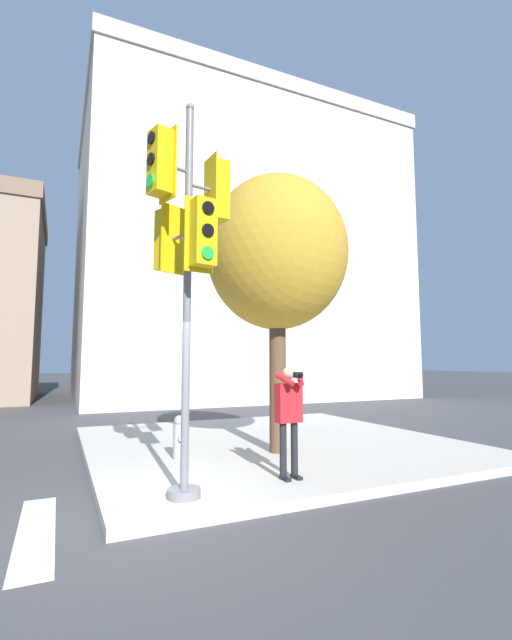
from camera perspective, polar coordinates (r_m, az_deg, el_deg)
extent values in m
plane|color=#424244|center=(5.97, -14.64, -24.50)|extent=(160.00, 160.00, 0.00)
cube|color=#BCB7AD|center=(10.30, 1.96, -16.14)|extent=(8.00, 8.00, 0.15)
cube|color=silver|center=(6.04, -27.29, -23.81)|extent=(0.40, 2.59, 0.01)
cylinder|color=slate|center=(6.23, -9.59, -21.79)|extent=(0.45, 0.45, 0.12)
cylinder|color=slate|center=(6.07, -9.16, 3.84)|extent=(0.11, 0.11, 5.35)
sphere|color=slate|center=(7.04, -8.78, 26.19)|extent=(0.12, 0.12, 0.12)
cylinder|color=slate|center=(6.40, -10.26, 10.79)|extent=(0.17, 0.29, 0.05)
cube|color=#E5B70C|center=(6.61, -11.76, 10.30)|extent=(0.37, 0.34, 0.90)
cube|color=#E5B70C|center=(6.51, -11.04, 10.54)|extent=(0.39, 0.20, 1.02)
cylinder|color=black|center=(6.80, -12.42, 12.50)|extent=(0.17, 0.10, 0.17)
cylinder|color=black|center=(6.71, -12.47, 10.06)|extent=(0.17, 0.10, 0.17)
cylinder|color=green|center=(6.64, -12.53, 7.57)|extent=(0.17, 0.10, 0.17)
cylinder|color=slate|center=(6.05, -8.22, 10.82)|extent=(0.10, 0.30, 0.05)
cube|color=#E5B70C|center=(5.81, -7.05, 11.48)|extent=(0.33, 0.28, 0.90)
cube|color=#E5B70C|center=(5.93, -7.64, 11.15)|extent=(0.42, 0.09, 1.02)
cylinder|color=black|center=(5.80, -6.39, 14.66)|extent=(0.17, 0.06, 0.17)
cylinder|color=black|center=(5.70, -6.42, 11.83)|extent=(0.17, 0.06, 0.17)
cylinder|color=green|center=(5.62, -6.46, 8.91)|extent=(0.17, 0.06, 0.17)
cylinder|color=slate|center=(6.48, -10.52, 19.27)|extent=(0.30, 0.14, 0.05)
cube|color=#E5B70C|center=(6.35, -12.72, 19.83)|extent=(0.32, 0.36, 0.90)
cube|color=#E5B70C|center=(6.41, -11.63, 19.56)|extent=(0.15, 0.41, 1.02)
cylinder|color=black|center=(6.43, -13.79, 22.52)|extent=(0.08, 0.17, 0.17)
cylinder|color=black|center=(6.29, -13.86, 20.11)|extent=(0.08, 0.17, 0.17)
cylinder|color=green|center=(6.17, -13.93, 17.60)|extent=(0.08, 0.17, 0.17)
cylinder|color=slate|center=(6.58, -7.21, 17.10)|extent=(0.30, 0.09, 0.05)
cube|color=#E5B70C|center=(6.68, -5.02, 16.69)|extent=(0.27, 0.33, 0.90)
cube|color=#E5B70C|center=(6.63, -6.08, 16.89)|extent=(0.08, 0.42, 1.02)
cylinder|color=black|center=(6.86, -3.93, 18.80)|extent=(0.05, 0.17, 0.17)
cylinder|color=black|center=(6.74, -3.95, 16.48)|extent=(0.05, 0.17, 0.17)
cylinder|color=green|center=(6.63, -3.97, 14.08)|extent=(0.05, 0.17, 0.17)
cube|color=black|center=(6.99, 3.91, -20.35)|extent=(0.09, 0.24, 0.05)
cube|color=black|center=(7.09, 5.42, -20.13)|extent=(0.09, 0.24, 0.05)
cylinder|color=black|center=(6.95, 3.64, -17.01)|extent=(0.11, 0.11, 0.86)
cylinder|color=black|center=(7.05, 5.14, -16.84)|extent=(0.11, 0.11, 0.86)
cube|color=red|center=(6.89, 4.35, -10.94)|extent=(0.40, 0.22, 0.61)
sphere|color=tan|center=(6.87, 4.32, -7.09)|extent=(0.20, 0.20, 0.20)
cube|color=black|center=(6.60, 5.64, -7.31)|extent=(0.12, 0.10, 0.09)
cylinder|color=black|center=(6.54, 5.95, -7.32)|extent=(0.06, 0.08, 0.06)
cylinder|color=red|center=(6.68, 3.89, -7.90)|extent=(0.23, 0.35, 0.22)
cylinder|color=red|center=(6.82, 5.90, -7.84)|extent=(0.23, 0.35, 0.22)
cylinder|color=brown|center=(8.83, 2.90, -7.38)|extent=(0.34, 0.34, 3.07)
ellipsoid|color=#BC8E28|center=(9.13, 2.82, 8.97)|extent=(2.96, 2.96, 3.25)
cylinder|color=#99999E|center=(8.45, -10.25, -15.64)|extent=(0.21, 0.21, 0.64)
sphere|color=#99999E|center=(8.40, -10.21, -13.05)|extent=(0.19, 0.19, 0.19)
cylinder|color=#99999E|center=(8.31, -10.00, -15.32)|extent=(0.10, 0.06, 0.10)
cube|color=beige|center=(26.94, -3.56, 6.79)|extent=(17.40, 13.80, 15.51)
cube|color=#B2AD9E|center=(29.78, -3.45, 22.30)|extent=(17.60, 14.00, 0.80)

